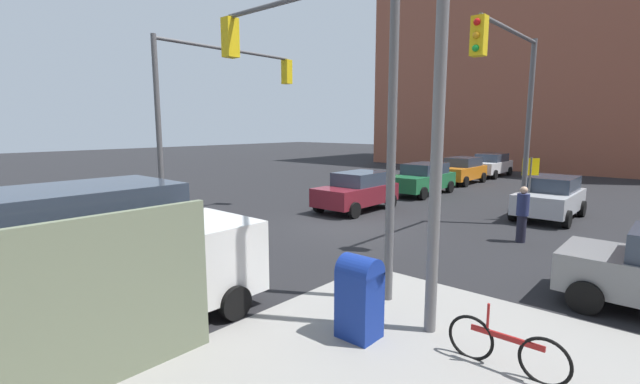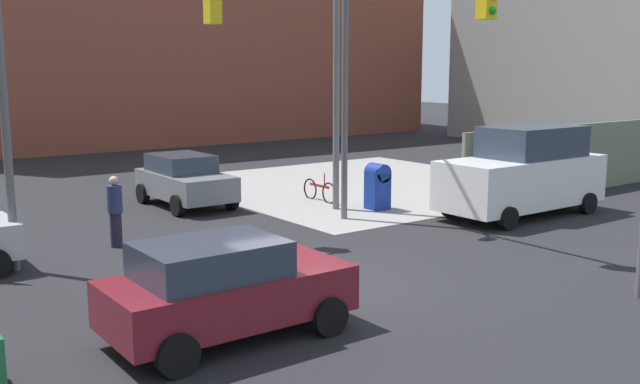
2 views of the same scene
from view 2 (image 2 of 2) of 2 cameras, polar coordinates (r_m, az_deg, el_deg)
The scene contains 14 objects.
ground_plane at distance 14.51m, azimuth -1.02°, elevation -7.30°, with size 120.00×120.00×0.00m, color black.
sidewalk_corner at distance 26.84m, azimuth 3.52°, elevation 0.63°, with size 12.00×12.00×0.01m, color gray.
building_warehouse_north at distance 49.54m, azimuth -13.37°, elevation 14.21°, with size 32.00×18.00×16.64m.
smokestack at distance 53.88m, azimuth 3.49°, elevation 13.38°, with size 1.80×1.80×15.34m, color brown.
traffic_signal_nw_corner at distance 16.75m, azimuth -17.46°, elevation 10.56°, with size 5.26×0.36×6.50m.
traffic_signal_se_corner at distance 12.16m, azimuth 19.88°, elevation 11.20°, with size 6.35×0.36×6.50m.
traffic_signal_ne_corner at distance 18.62m, azimuth 5.99°, elevation 10.84°, with size 0.36×5.36×6.50m.
street_lamp_corner at distance 21.26m, azimuth 1.31°, elevation 10.96°, with size 1.86×2.17×8.00m.
mailbox_blue at distance 21.92m, azimuth 4.63°, elevation 0.56°, with size 0.56×0.64×1.43m.
coupe_gray at distance 22.82m, azimuth -10.79°, elevation 0.98°, with size 2.02×3.80×1.62m.
coupe_maroon at distance 11.51m, azimuth -7.68°, elevation -7.57°, with size 3.92×2.02×1.62m.
van_white_delivery at distance 21.76m, azimuth 15.99°, elevation 1.52°, with size 5.40×2.32×2.62m.
pedestrian_crossing at distance 17.89m, azimuth -16.07°, elevation -1.41°, with size 0.36×0.36×1.74m.
bicycle_leaning_on_fence at distance 23.31m, azimuth -0.04°, elevation 0.11°, with size 0.05×1.75×0.97m.
Camera 2 is at (-8.02, -11.31, 4.25)m, focal length 40.00 mm.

